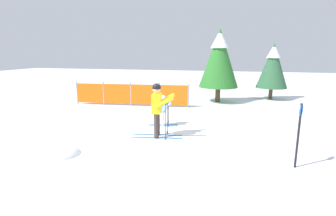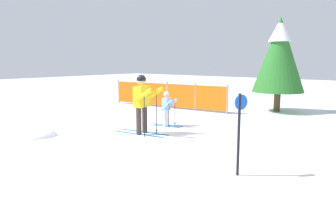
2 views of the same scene
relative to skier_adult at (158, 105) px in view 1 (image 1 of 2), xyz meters
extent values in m
plane|color=white|center=(-0.26, 0.26, -1.02)|extent=(60.00, 60.00, 0.00)
cube|color=#1966B2|center=(-0.05, 0.15, -1.01)|extent=(1.59, 0.31, 0.02)
cube|color=#1966B2|center=(0.00, -0.16, -1.01)|extent=(1.59, 0.31, 0.02)
cylinder|color=#3F332D|center=(-0.05, 0.15, -0.62)|extent=(0.15, 0.15, 0.76)
cylinder|color=#3F332D|center=(0.00, -0.16, -0.62)|extent=(0.15, 0.15, 0.76)
cube|color=yellow|center=(-0.03, 0.00, 0.06)|extent=(0.35, 0.51, 0.59)
cylinder|color=yellow|center=(0.18, 0.33, 0.14)|extent=(0.60, 0.21, 0.41)
cylinder|color=yellow|center=(0.28, -0.25, 0.14)|extent=(0.60, 0.21, 0.41)
sphere|color=#D8AD8C|center=(-0.03, 0.00, 0.51)|extent=(0.25, 0.25, 0.25)
sphere|color=black|center=(-0.03, 0.00, 0.55)|extent=(0.27, 0.27, 0.27)
cylinder|color=black|center=(0.22, 0.36, -0.43)|extent=(0.02, 0.02, 1.19)
cylinder|color=black|center=(0.22, 0.36, -0.96)|extent=(0.07, 0.07, 0.01)
cylinder|color=black|center=(0.32, -0.27, -0.43)|extent=(0.02, 0.02, 1.19)
cylinder|color=black|center=(0.32, -0.27, -0.96)|extent=(0.07, 0.07, 0.01)
cube|color=#1966B2|center=(-0.21, 1.40, -1.01)|extent=(1.04, 0.31, 0.02)
cube|color=#1966B2|center=(-0.16, 1.21, -1.01)|extent=(1.04, 0.31, 0.02)
cylinder|color=silver|center=(-0.21, 1.40, -0.75)|extent=(0.10, 0.10, 0.50)
cylinder|color=silver|center=(-0.16, 1.21, -0.75)|extent=(0.10, 0.10, 0.50)
cube|color=#8CBFF2|center=(-0.18, 1.30, -0.31)|extent=(0.25, 0.35, 0.39)
cylinder|color=#8CBFF2|center=(-0.09, 1.53, -0.29)|extent=(0.35, 0.16, 0.34)
cylinder|color=#8CBFF2|center=(0.00, 1.15, -0.29)|extent=(0.35, 0.16, 0.34)
sphere|color=#D8AD8C|center=(-0.18, 1.30, -0.01)|extent=(0.17, 0.17, 0.17)
sphere|color=white|center=(-0.18, 1.30, 0.02)|extent=(0.18, 0.18, 0.18)
cylinder|color=black|center=(-0.05, 1.58, -0.63)|extent=(0.02, 0.02, 0.78)
cylinder|color=black|center=(-0.05, 1.58, -0.96)|extent=(0.07, 0.07, 0.01)
cylinder|color=black|center=(0.07, 1.13, -0.63)|extent=(0.02, 0.02, 0.78)
cylinder|color=black|center=(0.07, 1.13, -0.96)|extent=(0.07, 0.07, 0.01)
cylinder|color=gray|center=(-5.54, 4.15, -0.44)|extent=(0.06, 0.06, 1.17)
cylinder|color=gray|center=(-4.11, 4.28, -0.44)|extent=(0.06, 0.06, 1.17)
cylinder|color=gray|center=(-2.68, 4.40, -0.44)|extent=(0.06, 0.06, 1.17)
cylinder|color=gray|center=(-1.25, 4.52, -0.44)|extent=(0.06, 0.06, 1.17)
cylinder|color=gray|center=(0.18, 4.65, -0.44)|extent=(0.06, 0.06, 1.17)
cube|color=orange|center=(-4.82, 4.21, -0.44)|extent=(1.43, 0.15, 0.98)
cube|color=orange|center=(-3.39, 4.34, -0.44)|extent=(1.43, 0.15, 0.98)
cube|color=orange|center=(-1.96, 4.46, -0.44)|extent=(1.43, 0.15, 0.98)
cube|color=orange|center=(-0.53, 4.59, -0.44)|extent=(1.43, 0.15, 0.98)
cylinder|color=#4C3823|center=(4.34, 8.08, -0.69)|extent=(0.21, 0.21, 0.66)
cone|color=#2C5C38|center=(4.34, 8.08, 0.88)|extent=(1.69, 1.69, 2.47)
cone|color=white|center=(4.34, 8.08, 1.67)|extent=(0.76, 0.76, 0.74)
cylinder|color=#4C3823|center=(1.46, 6.52, -0.62)|extent=(0.26, 0.26, 0.81)
cone|color=#297029|center=(1.46, 6.52, 1.31)|extent=(2.07, 2.07, 3.03)
cone|color=white|center=(1.46, 6.52, 2.28)|extent=(0.93, 0.93, 0.91)
cylinder|color=black|center=(3.75, -1.40, -0.26)|extent=(0.05, 0.05, 1.53)
cylinder|color=blue|center=(3.76, -1.38, 0.34)|extent=(0.13, 0.26, 0.28)
ellipsoid|color=white|center=(-2.19, -2.05, -1.02)|extent=(1.21, 1.02, 0.48)
camera|label=1|loc=(2.25, -7.66, 1.62)|focal=28.00mm
camera|label=2|loc=(6.42, -6.74, 1.10)|focal=35.00mm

